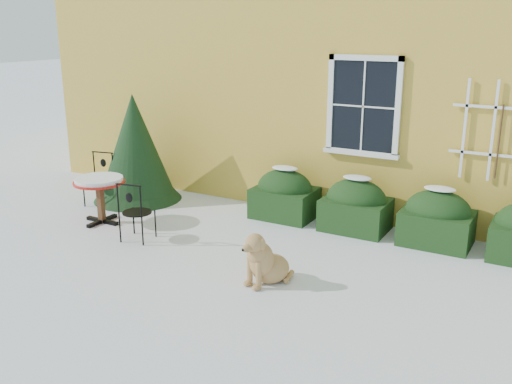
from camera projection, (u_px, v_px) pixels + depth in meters
The scene contains 8 objects.
ground at pixel (220, 274), 7.75m from camera, with size 80.00×80.00×0.00m, color white.
house at pixel (388, 26), 12.69m from camera, with size 12.40×8.40×6.40m.
hedge_row at pixel (395, 212), 8.99m from camera, with size 4.95×0.80×0.91m.
evergreen_shrub at pixel (136, 158), 10.81m from camera, with size 1.68×1.68×2.03m.
bistro_table at pixel (99, 185), 9.55m from camera, with size 0.86×0.86×0.79m.
patio_chair_near at pixel (136, 211), 8.81m from camera, with size 0.49×0.48×0.95m.
patio_chair_far at pixel (100, 179), 10.62m from camera, with size 0.51×0.51×0.97m.
dog at pixel (264, 262), 7.38m from camera, with size 0.61×0.79×0.74m.
Camera 1 is at (3.91, -5.96, 3.26)m, focal length 40.00 mm.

